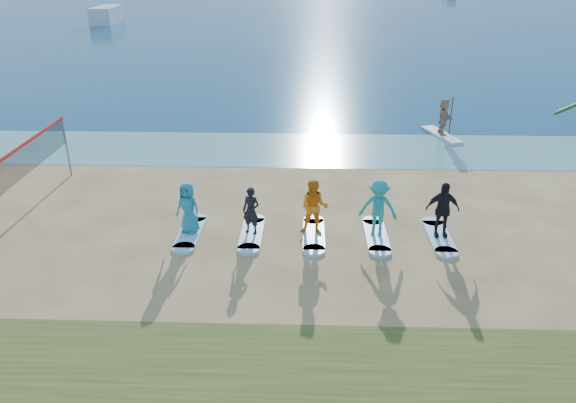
{
  "coord_description": "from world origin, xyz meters",
  "views": [
    {
      "loc": [
        0.82,
        -14.37,
        8.34
      ],
      "look_at": [
        0.26,
        2.0,
        1.1
      ],
      "focal_mm": 35.0,
      "sensor_mm": 36.0,
      "label": 1
    }
  ],
  "objects_px": {
    "student_0": "(188,208)",
    "student_3": "(378,208)",
    "surfboard_2": "(314,235)",
    "surfboard_4": "(439,237)",
    "paddleboard": "(442,135)",
    "student_2": "(314,207)",
    "volleyball_net": "(11,171)",
    "surfboard_3": "(376,236)",
    "paddleboarder": "(444,116)",
    "student_4": "(442,210)",
    "student_1": "(251,211)",
    "surfboard_0": "(190,233)",
    "boat_offshore_a": "(108,23)",
    "surfboard_1": "(252,234)"
  },
  "relations": [
    {
      "from": "surfboard_2",
      "to": "surfboard_4",
      "type": "relative_size",
      "value": 1.0
    },
    {
      "from": "surfboard_3",
      "to": "volleyball_net",
      "type": "bearing_deg",
      "value": 177.15
    },
    {
      "from": "surfboard_2",
      "to": "student_2",
      "type": "bearing_deg",
      "value": -90.0
    },
    {
      "from": "volleyball_net",
      "to": "surfboard_1",
      "type": "xyz_separation_m",
      "value": [
        7.85,
        -0.59,
        -1.86
      ]
    },
    {
      "from": "student_1",
      "to": "student_4",
      "type": "distance_m",
      "value": 6.03
    },
    {
      "from": "volleyball_net",
      "to": "boat_offshore_a",
      "type": "height_order",
      "value": "volleyball_net"
    },
    {
      "from": "student_1",
      "to": "surfboard_3",
      "type": "height_order",
      "value": "student_1"
    },
    {
      "from": "surfboard_3",
      "to": "surfboard_4",
      "type": "bearing_deg",
      "value": 0.0
    },
    {
      "from": "paddleboard",
      "to": "student_2",
      "type": "relative_size",
      "value": 1.63
    },
    {
      "from": "surfboard_1",
      "to": "student_4",
      "type": "bearing_deg",
      "value": -0.0
    },
    {
      "from": "paddleboarder",
      "to": "student_3",
      "type": "xyz_separation_m",
      "value": [
        -4.47,
        -11.1,
        0.02
      ]
    },
    {
      "from": "volleyball_net",
      "to": "surfboard_3",
      "type": "distance_m",
      "value": 12.03
    },
    {
      "from": "student_0",
      "to": "student_3",
      "type": "distance_m",
      "value": 6.03
    },
    {
      "from": "volleyball_net",
      "to": "boat_offshore_a",
      "type": "xyz_separation_m",
      "value": [
        -16.81,
        59.4,
        -1.9
      ]
    },
    {
      "from": "volleyball_net",
      "to": "paddleboard",
      "type": "height_order",
      "value": "volleyball_net"
    },
    {
      "from": "paddleboarder",
      "to": "student_2",
      "type": "xyz_separation_m",
      "value": [
        -6.48,
        -11.1,
        0.01
      ]
    },
    {
      "from": "student_2",
      "to": "surfboard_3",
      "type": "distance_m",
      "value": 2.23
    },
    {
      "from": "surfboard_3",
      "to": "surfboard_4",
      "type": "xyz_separation_m",
      "value": [
        2.01,
        0.0,
        0.0
      ]
    },
    {
      "from": "student_0",
      "to": "student_2",
      "type": "height_order",
      "value": "student_2"
    },
    {
      "from": "surfboard_1",
      "to": "student_4",
      "type": "height_order",
      "value": "student_4"
    },
    {
      "from": "student_0",
      "to": "student_3",
      "type": "height_order",
      "value": "student_3"
    },
    {
      "from": "paddleboard",
      "to": "student_3",
      "type": "relative_size",
      "value": 1.61
    },
    {
      "from": "paddleboarder",
      "to": "surfboard_1",
      "type": "height_order",
      "value": "paddleboarder"
    },
    {
      "from": "volleyball_net",
      "to": "surfboard_2",
      "type": "height_order",
      "value": "volleyball_net"
    },
    {
      "from": "surfboard_1",
      "to": "student_3",
      "type": "bearing_deg",
      "value": 0.0
    },
    {
      "from": "surfboard_0",
      "to": "student_4",
      "type": "xyz_separation_m",
      "value": [
        8.04,
        -0.0,
        0.95
      ]
    },
    {
      "from": "paddleboard",
      "to": "student_3",
      "type": "height_order",
      "value": "student_3"
    },
    {
      "from": "paddleboard",
      "to": "surfboard_0",
      "type": "relative_size",
      "value": 1.36
    },
    {
      "from": "student_0",
      "to": "student_3",
      "type": "bearing_deg",
      "value": 23.01
    },
    {
      "from": "surfboard_2",
      "to": "student_4",
      "type": "distance_m",
      "value": 4.13
    },
    {
      "from": "paddleboarder",
      "to": "student_4",
      "type": "bearing_deg",
      "value": 166.2
    },
    {
      "from": "paddleboard",
      "to": "student_4",
      "type": "distance_m",
      "value": 11.41
    },
    {
      "from": "student_1",
      "to": "surfboard_2",
      "type": "relative_size",
      "value": 0.7
    },
    {
      "from": "student_0",
      "to": "surfboard_2",
      "type": "distance_m",
      "value": 4.12
    },
    {
      "from": "student_3",
      "to": "surfboard_4",
      "type": "distance_m",
      "value": 2.23
    },
    {
      "from": "volleyball_net",
      "to": "surfboard_4",
      "type": "distance_m",
      "value": 14.02
    },
    {
      "from": "volleyball_net",
      "to": "student_0",
      "type": "relative_size",
      "value": 5.36
    },
    {
      "from": "volleyball_net",
      "to": "surfboard_4",
      "type": "bearing_deg",
      "value": -2.44
    },
    {
      "from": "boat_offshore_a",
      "to": "student_2",
      "type": "height_order",
      "value": "student_2"
    },
    {
      "from": "student_0",
      "to": "student_4",
      "type": "relative_size",
      "value": 0.93
    },
    {
      "from": "student_1",
      "to": "student_3",
      "type": "height_order",
      "value": "student_3"
    },
    {
      "from": "boat_offshore_a",
      "to": "student_0",
      "type": "height_order",
      "value": "student_0"
    },
    {
      "from": "student_1",
      "to": "student_3",
      "type": "relative_size",
      "value": 0.83
    },
    {
      "from": "surfboard_3",
      "to": "student_4",
      "type": "relative_size",
      "value": 1.21
    },
    {
      "from": "student_0",
      "to": "surfboard_1",
      "type": "height_order",
      "value": "student_0"
    },
    {
      "from": "volleyball_net",
      "to": "student_1",
      "type": "height_order",
      "value": "volleyball_net"
    },
    {
      "from": "paddleboard",
      "to": "boat_offshore_a",
      "type": "xyz_separation_m",
      "value": [
        -33.15,
        48.89,
        -0.06
      ]
    },
    {
      "from": "surfboard_1",
      "to": "surfboard_2",
      "type": "distance_m",
      "value": 2.01
    },
    {
      "from": "surfboard_0",
      "to": "student_4",
      "type": "relative_size",
      "value": 1.21
    },
    {
      "from": "student_3",
      "to": "paddleboard",
      "type": "bearing_deg",
      "value": 79.67
    }
  ]
}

